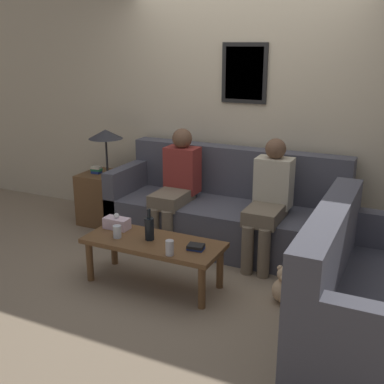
{
  "coord_description": "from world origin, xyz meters",
  "views": [
    {
      "loc": [
        1.68,
        -3.8,
        2.0
      ],
      "look_at": [
        -0.12,
        -0.05,
        0.7
      ],
      "focal_mm": 45.0,
      "sensor_mm": 36.0,
      "label": 1
    }
  ],
  "objects_px": {
    "coffee_table": "(153,247)",
    "drinking_glass": "(117,232)",
    "teddy_bear": "(284,287)",
    "wine_bottle": "(149,228)",
    "person_left": "(176,183)",
    "person_right": "(269,198)",
    "couch_side": "(366,303)",
    "couch_main": "(226,213)"
  },
  "relations": [
    {
      "from": "coffee_table",
      "to": "drinking_glass",
      "type": "bearing_deg",
      "value": -166.47
    },
    {
      "from": "coffee_table",
      "to": "teddy_bear",
      "type": "xyz_separation_m",
      "value": [
        1.09,
        0.19,
        -0.21
      ]
    },
    {
      "from": "wine_bottle",
      "to": "person_left",
      "type": "distance_m",
      "value": 0.95
    },
    {
      "from": "person_right",
      "to": "wine_bottle",
      "type": "bearing_deg",
      "value": -131.5
    },
    {
      "from": "coffee_table",
      "to": "drinking_glass",
      "type": "height_order",
      "value": "drinking_glass"
    },
    {
      "from": "person_left",
      "to": "teddy_bear",
      "type": "xyz_separation_m",
      "value": [
        1.35,
        -0.73,
        -0.5
      ]
    },
    {
      "from": "teddy_bear",
      "to": "person_right",
      "type": "bearing_deg",
      "value": 117.59
    },
    {
      "from": "teddy_bear",
      "to": "wine_bottle",
      "type": "bearing_deg",
      "value": -170.92
    },
    {
      "from": "couch_side",
      "to": "teddy_bear",
      "type": "height_order",
      "value": "couch_side"
    },
    {
      "from": "drinking_glass",
      "to": "person_right",
      "type": "relative_size",
      "value": 0.09
    },
    {
      "from": "wine_bottle",
      "to": "teddy_bear",
      "type": "relative_size",
      "value": 0.89
    },
    {
      "from": "couch_side",
      "to": "person_right",
      "type": "height_order",
      "value": "person_right"
    },
    {
      "from": "drinking_glass",
      "to": "teddy_bear",
      "type": "bearing_deg",
      "value": 10.59
    },
    {
      "from": "couch_main",
      "to": "coffee_table",
      "type": "xyz_separation_m",
      "value": [
        -0.23,
        -1.09,
        0.02
      ]
    },
    {
      "from": "couch_main",
      "to": "coffee_table",
      "type": "distance_m",
      "value": 1.11
    },
    {
      "from": "wine_bottle",
      "to": "person_left",
      "type": "relative_size",
      "value": 0.24
    },
    {
      "from": "couch_main",
      "to": "person_left",
      "type": "relative_size",
      "value": 2.01
    },
    {
      "from": "drinking_glass",
      "to": "person_right",
      "type": "height_order",
      "value": "person_right"
    },
    {
      "from": "couch_main",
      "to": "coffee_table",
      "type": "height_order",
      "value": "couch_main"
    },
    {
      "from": "coffee_table",
      "to": "wine_bottle",
      "type": "height_order",
      "value": "wine_bottle"
    },
    {
      "from": "person_right",
      "to": "teddy_bear",
      "type": "bearing_deg",
      "value": -62.41
    },
    {
      "from": "couch_side",
      "to": "wine_bottle",
      "type": "relative_size",
      "value": 5.93
    },
    {
      "from": "couch_main",
      "to": "teddy_bear",
      "type": "bearing_deg",
      "value": -46.37
    },
    {
      "from": "couch_main",
      "to": "wine_bottle",
      "type": "height_order",
      "value": "couch_main"
    },
    {
      "from": "coffee_table",
      "to": "drinking_glass",
      "type": "relative_size",
      "value": 11.03
    },
    {
      "from": "couch_main",
      "to": "couch_side",
      "type": "bearing_deg",
      "value": -39.96
    },
    {
      "from": "person_left",
      "to": "wine_bottle",
      "type": "bearing_deg",
      "value": -76.71
    },
    {
      "from": "drinking_glass",
      "to": "person_right",
      "type": "distance_m",
      "value": 1.42
    },
    {
      "from": "drinking_glass",
      "to": "teddy_bear",
      "type": "distance_m",
      "value": 1.46
    },
    {
      "from": "teddy_bear",
      "to": "couch_side",
      "type": "bearing_deg",
      "value": -29.02
    },
    {
      "from": "person_right",
      "to": "teddy_bear",
      "type": "xyz_separation_m",
      "value": [
        0.36,
        -0.69,
        -0.5
      ]
    },
    {
      "from": "person_right",
      "to": "couch_main",
      "type": "bearing_deg",
      "value": 156.92
    },
    {
      "from": "drinking_glass",
      "to": "coffee_table",
      "type": "bearing_deg",
      "value": 13.53
    },
    {
      "from": "wine_bottle",
      "to": "teddy_bear",
      "type": "xyz_separation_m",
      "value": [
        1.13,
        0.18,
        -0.37
      ]
    },
    {
      "from": "couch_side",
      "to": "teddy_bear",
      "type": "xyz_separation_m",
      "value": [
        -0.64,
        0.36,
        -0.2
      ]
    },
    {
      "from": "wine_bottle",
      "to": "drinking_glass",
      "type": "xyz_separation_m",
      "value": [
        -0.27,
        -0.08,
        -0.05
      ]
    },
    {
      "from": "couch_main",
      "to": "person_left",
      "type": "height_order",
      "value": "person_left"
    },
    {
      "from": "couch_side",
      "to": "teddy_bear",
      "type": "distance_m",
      "value": 0.76
    },
    {
      "from": "couch_side",
      "to": "person_left",
      "type": "xyz_separation_m",
      "value": [
        -1.99,
        1.09,
        0.3
      ]
    },
    {
      "from": "couch_main",
      "to": "teddy_bear",
      "type": "xyz_separation_m",
      "value": [
        0.86,
        -0.9,
        -0.2
      ]
    },
    {
      "from": "wine_bottle",
      "to": "person_right",
      "type": "distance_m",
      "value": 1.17
    },
    {
      "from": "person_right",
      "to": "teddy_bear",
      "type": "distance_m",
      "value": 0.92
    }
  ]
}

